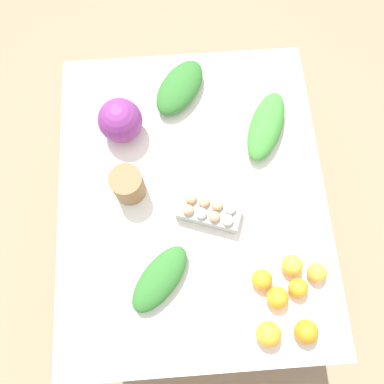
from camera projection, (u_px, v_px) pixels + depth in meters
name	position (u px, v px, depth m)	size (l,w,h in m)	color
ground_plane	(192.00, 233.00, 2.11)	(8.00, 8.00, 0.00)	#937A5B
dining_table	(192.00, 201.00, 1.49)	(1.23, 0.99, 0.75)	silver
cabbage_purple	(120.00, 121.00, 1.39)	(0.17, 0.17, 0.17)	#7A2D75
egg_carton	(209.00, 211.00, 1.33)	(0.16, 0.24, 0.09)	#A8A8A3
paper_bag	(128.00, 185.00, 1.34)	(0.12, 0.12, 0.13)	olive
greens_bunch_chard	(266.00, 126.00, 1.44)	(0.30, 0.12, 0.08)	#3D8433
greens_bunch_beet_tops	(160.00, 279.00, 1.27)	(0.26, 0.12, 0.07)	#2D6B28
greens_bunch_kale	(180.00, 87.00, 1.49)	(0.27, 0.14, 0.08)	#2D6B28
orange_0	(317.00, 273.00, 1.28)	(0.07, 0.07, 0.07)	#F9A833
orange_1	(306.00, 332.00, 1.22)	(0.08, 0.08, 0.08)	orange
orange_2	(262.00, 279.00, 1.27)	(0.07, 0.07, 0.07)	orange
orange_3	(268.00, 334.00, 1.21)	(0.08, 0.08, 0.08)	orange
orange_4	(277.00, 298.00, 1.25)	(0.07, 0.07, 0.07)	orange
orange_5	(298.00, 288.00, 1.26)	(0.07, 0.07, 0.07)	orange
orange_6	(292.00, 265.00, 1.28)	(0.07, 0.07, 0.07)	#F9A833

